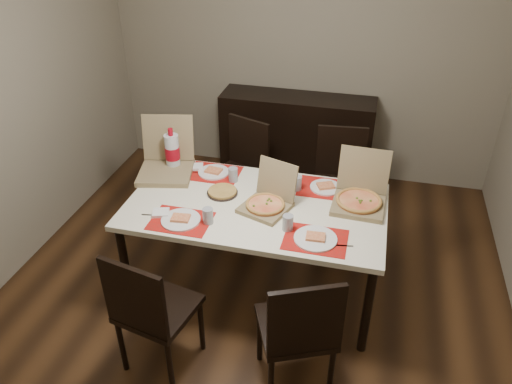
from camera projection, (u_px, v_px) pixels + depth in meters
ground at (252, 293)px, 3.82m from camera, size 3.80×4.00×0.02m
room_walls at (268, 50)px, 3.25m from camera, size 3.84×4.02×2.62m
sideboard at (296, 139)px, 5.04m from camera, size 1.50×0.40×0.90m
dining_table at (256, 212)px, 3.53m from camera, size 1.80×1.00×0.75m
chair_near_left at (150, 309)px, 2.97m from camera, size 0.50×0.50×0.93m
chair_near_right at (299, 329)px, 2.84m from camera, size 0.55×0.55×0.93m
chair_far_left at (241, 167)px, 4.43m from camera, size 0.54×0.54×0.93m
chair_far_right at (339, 177)px, 4.28m from camera, size 0.46×0.46×0.93m
setting_near_left at (185, 218)px, 3.31m from camera, size 0.51×0.30×0.11m
setting_near_right at (308, 235)px, 3.16m from camera, size 0.47×0.30×0.11m
setting_far_left at (216, 172)px, 3.83m from camera, size 0.52×0.30×0.11m
setting_far_right at (317, 186)px, 3.65m from camera, size 0.50×0.30×0.11m
napkin_loose at (256, 209)px, 3.43m from camera, size 0.16×0.16×0.02m
pizza_box_center at (268, 201)px, 3.43m from camera, size 0.39×0.41×0.30m
pizza_box_right at (359, 197)px, 3.47m from camera, size 0.37×0.41×0.36m
pizza_box_left at (166, 165)px, 3.84m from camera, size 0.48×0.52×0.40m
faina_plate at (222, 192)px, 3.60m from camera, size 0.22×0.22×0.03m
dip_bowl at (277, 187)px, 3.65m from camera, size 0.14×0.14×0.03m
soda_bottle at (172, 152)px, 3.85m from camera, size 0.11×0.11×0.34m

